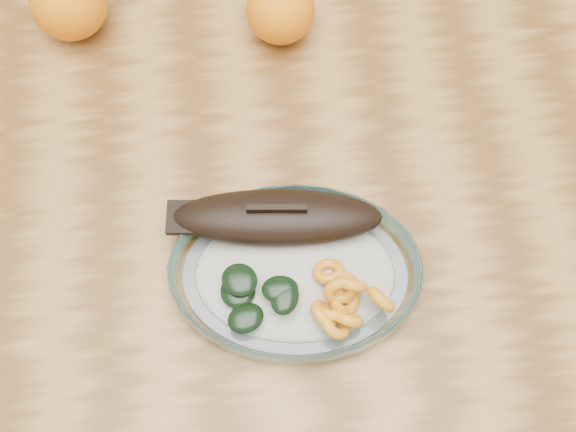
{
  "coord_description": "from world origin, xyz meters",
  "views": [
    {
      "loc": [
        0.05,
        -0.33,
        1.45
      ],
      "look_at": [
        0.09,
        -0.04,
        0.77
      ],
      "focal_mm": 45.0,
      "sensor_mm": 36.0,
      "label": 1
    }
  ],
  "objects_px": {
    "plated_meal": "(294,269)",
    "orange_right": "(281,10)",
    "orange_left": "(69,3)",
    "dining_table": "(211,232)"
  },
  "relations": [
    {
      "from": "plated_meal",
      "to": "orange_left",
      "type": "distance_m",
      "value": 0.4
    },
    {
      "from": "plated_meal",
      "to": "orange_right",
      "type": "distance_m",
      "value": 0.31
    },
    {
      "from": "orange_left",
      "to": "orange_right",
      "type": "distance_m",
      "value": 0.24
    },
    {
      "from": "dining_table",
      "to": "orange_right",
      "type": "distance_m",
      "value": 0.27
    },
    {
      "from": "plated_meal",
      "to": "orange_left",
      "type": "relative_size",
      "value": 5.85
    },
    {
      "from": "dining_table",
      "to": "plated_meal",
      "type": "xyz_separation_m",
      "value": [
        0.09,
        -0.1,
        0.12
      ]
    },
    {
      "from": "dining_table",
      "to": "plated_meal",
      "type": "relative_size",
      "value": 2.35
    },
    {
      "from": "plated_meal",
      "to": "orange_right",
      "type": "bearing_deg",
      "value": 93.12
    },
    {
      "from": "dining_table",
      "to": "orange_right",
      "type": "relative_size",
      "value": 15.15
    },
    {
      "from": "orange_right",
      "to": "dining_table",
      "type": "bearing_deg",
      "value": -117.75
    }
  ]
}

